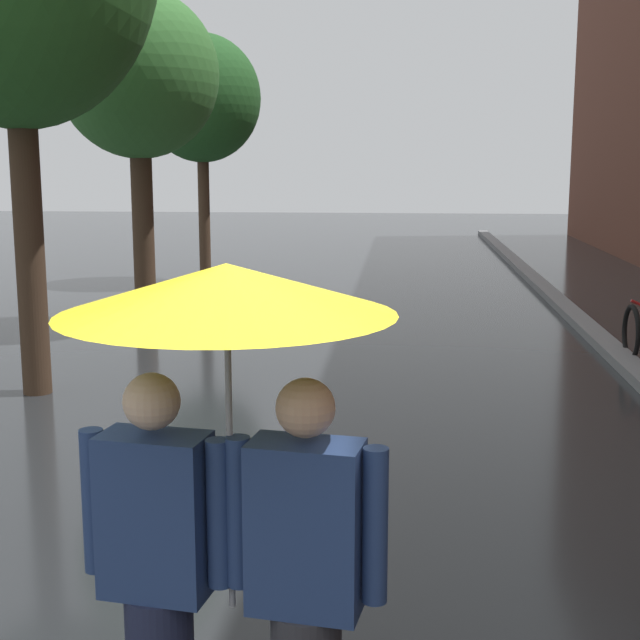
# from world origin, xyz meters

# --- Properties ---
(kerb_strip) EXTENTS (0.30, 36.00, 0.12)m
(kerb_strip) POSITION_xyz_m (3.20, 10.00, 0.06)
(kerb_strip) COLOR slate
(kerb_strip) RESTS_ON ground
(street_tree_2) EXTENTS (2.29, 2.29, 4.82)m
(street_tree_2) POSITION_xyz_m (-3.24, 10.24, 3.59)
(street_tree_2) COLOR #473323
(street_tree_2) RESTS_ON ground
(street_tree_3) EXTENTS (2.32, 2.32, 4.88)m
(street_tree_3) POSITION_xyz_m (-3.44, 15.16, 3.62)
(street_tree_3) COLOR #473323
(street_tree_3) RESTS_ON ground
(couple_under_umbrella) EXTENTS (1.20, 1.20, 2.08)m
(couple_under_umbrella) POSITION_xyz_m (-0.09, 0.57, 1.43)
(couple_under_umbrella) COLOR #1E233D
(couple_under_umbrella) RESTS_ON ground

